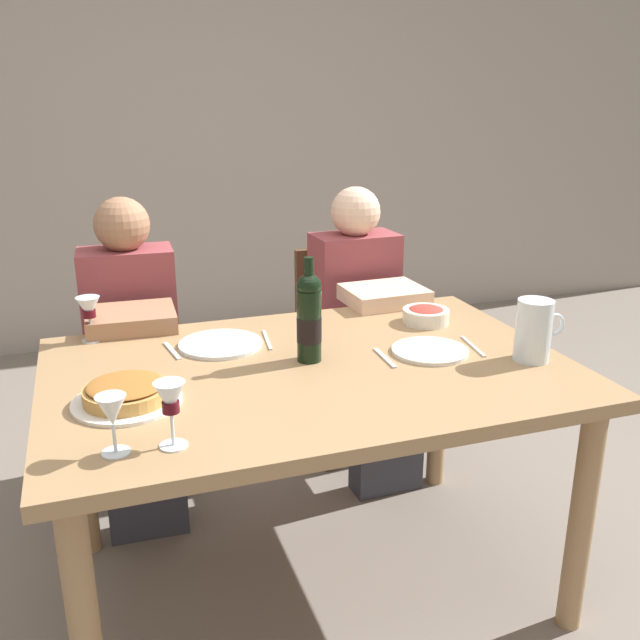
% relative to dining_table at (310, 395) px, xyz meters
% --- Properties ---
extents(ground_plane, '(8.00, 8.00, 0.00)m').
position_rel_dining_table_xyz_m(ground_plane, '(0.00, 0.00, -0.67)').
color(ground_plane, slate).
extents(back_wall, '(8.00, 0.10, 2.80)m').
position_rel_dining_table_xyz_m(back_wall, '(0.00, 2.58, 0.73)').
color(back_wall, '#A3998E').
rests_on(back_wall, ground).
extents(dining_table, '(1.50, 1.00, 0.76)m').
position_rel_dining_table_xyz_m(dining_table, '(0.00, 0.00, 0.00)').
color(dining_table, '#9E7A51').
rests_on(dining_table, ground).
extents(wine_bottle, '(0.07, 0.07, 0.31)m').
position_rel_dining_table_xyz_m(wine_bottle, '(0.01, 0.04, 0.23)').
color(wine_bottle, black).
rests_on(wine_bottle, dining_table).
extents(water_pitcher, '(0.16, 0.10, 0.18)m').
position_rel_dining_table_xyz_m(water_pitcher, '(0.63, -0.17, 0.17)').
color(water_pitcher, silver).
rests_on(water_pitcher, dining_table).
extents(baked_tart, '(0.28, 0.28, 0.06)m').
position_rel_dining_table_xyz_m(baked_tart, '(-0.52, -0.09, 0.12)').
color(baked_tart, white).
rests_on(baked_tart, dining_table).
extents(salad_bowl, '(0.16, 0.16, 0.06)m').
position_rel_dining_table_xyz_m(salad_bowl, '(0.50, 0.24, 0.12)').
color(salad_bowl, silver).
rests_on(salad_bowl, dining_table).
extents(wine_glass_left_diner, '(0.07, 0.07, 0.16)m').
position_rel_dining_table_xyz_m(wine_glass_left_diner, '(-0.44, -0.35, 0.20)').
color(wine_glass_left_diner, silver).
rests_on(wine_glass_left_diner, dining_table).
extents(wine_glass_right_diner, '(0.07, 0.07, 0.14)m').
position_rel_dining_table_xyz_m(wine_glass_right_diner, '(-0.56, -0.34, 0.19)').
color(wine_glass_right_diner, silver).
rests_on(wine_glass_right_diner, dining_table).
extents(wine_glass_centre, '(0.07, 0.07, 0.15)m').
position_rel_dining_table_xyz_m(wine_glass_centre, '(-0.59, 0.43, 0.20)').
color(wine_glass_centre, silver).
rests_on(wine_glass_centre, dining_table).
extents(dinner_plate_left_setting, '(0.23, 0.23, 0.01)m').
position_rel_dining_table_xyz_m(dinner_plate_left_setting, '(0.38, -0.02, 0.10)').
color(dinner_plate_left_setting, silver).
rests_on(dinner_plate_left_setting, dining_table).
extents(dinner_plate_right_setting, '(0.26, 0.26, 0.01)m').
position_rel_dining_table_xyz_m(dinner_plate_right_setting, '(-0.21, 0.25, 0.10)').
color(dinner_plate_right_setting, silver).
rests_on(dinner_plate_right_setting, dining_table).
extents(fork_left_setting, '(0.02, 0.16, 0.00)m').
position_rel_dining_table_xyz_m(fork_left_setting, '(0.23, -0.02, 0.09)').
color(fork_left_setting, silver).
rests_on(fork_left_setting, dining_table).
extents(knife_left_setting, '(0.04, 0.18, 0.00)m').
position_rel_dining_table_xyz_m(knife_left_setting, '(0.53, -0.02, 0.09)').
color(knife_left_setting, silver).
rests_on(knife_left_setting, dining_table).
extents(knife_right_setting, '(0.03, 0.18, 0.00)m').
position_rel_dining_table_xyz_m(knife_right_setting, '(-0.06, 0.25, 0.09)').
color(knife_right_setting, silver).
rests_on(knife_right_setting, dining_table).
extents(spoon_right_setting, '(0.04, 0.16, 0.00)m').
position_rel_dining_table_xyz_m(spoon_right_setting, '(-0.36, 0.25, 0.09)').
color(spoon_right_setting, silver).
rests_on(spoon_right_setting, dining_table).
extents(chair_left, '(0.42, 0.42, 0.87)m').
position_rel_dining_table_xyz_m(chair_left, '(-0.45, 0.92, -0.17)').
color(chair_left, brown).
rests_on(chair_left, ground).
extents(diner_left, '(0.35, 0.51, 1.16)m').
position_rel_dining_table_xyz_m(diner_left, '(-0.45, 0.68, -0.05)').
color(diner_left, '#8E3D42').
rests_on(diner_left, ground).
extents(chair_right, '(0.41, 0.41, 0.87)m').
position_rel_dining_table_xyz_m(chair_right, '(0.45, 0.90, -0.17)').
color(chair_right, brown).
rests_on(chair_right, ground).
extents(diner_right, '(0.35, 0.51, 1.16)m').
position_rel_dining_table_xyz_m(diner_right, '(0.45, 0.67, -0.05)').
color(diner_right, '#8E3D42').
rests_on(diner_right, ground).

